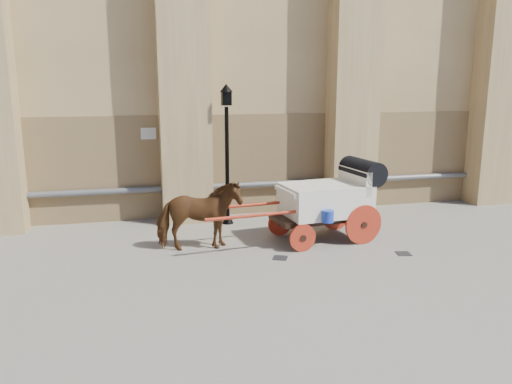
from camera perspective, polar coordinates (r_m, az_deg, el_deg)
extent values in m
plane|color=slate|center=(11.36, -0.83, -7.63)|extent=(90.00, 90.00, 0.00)
cube|color=brown|center=(15.39, 3.03, 3.38)|extent=(44.00, 0.35, 3.00)
cylinder|color=#59595B|center=(15.24, 3.29, 1.00)|extent=(42.00, 0.18, 0.18)
cube|color=beige|center=(14.46, -12.20, 6.55)|extent=(0.42, 0.04, 0.32)
imported|color=brown|center=(11.78, -6.53, -2.74)|extent=(1.99, 0.95, 1.66)
cube|color=black|center=(12.65, 7.41, -2.79)|extent=(2.52, 1.36, 0.13)
cube|color=#EFE6CD|center=(12.60, 7.91, -0.82)|extent=(2.22, 1.60, 0.77)
cube|color=#EFE6CD|center=(12.91, 11.19, 1.36)|extent=(0.32, 1.38, 0.60)
cube|color=#EFE6CD|center=(12.14, 4.06, 0.09)|extent=(0.52, 1.24, 0.11)
cylinder|color=black|center=(12.99, 12.05, 2.37)|extent=(0.77, 1.43, 0.61)
cylinder|color=#AC2916|center=(12.52, 12.18, -3.66)|extent=(0.99, 0.18, 0.98)
cylinder|color=#AC2916|center=(13.64, 9.15, -2.23)|extent=(0.99, 0.18, 0.98)
cylinder|color=#AC2916|center=(11.79, 5.34, -5.24)|extent=(0.66, 0.14, 0.66)
cylinder|color=#AC2916|center=(12.98, 2.77, -3.58)|extent=(0.66, 0.14, 0.66)
cylinder|color=#AC2916|center=(11.42, 0.53, -2.63)|extent=(2.62, 0.38, 0.08)
cylinder|color=#AC2916|center=(12.32, -1.09, -1.53)|extent=(2.62, 0.38, 0.08)
cylinder|color=#1C39AF|center=(11.85, 8.21, -2.76)|extent=(0.28, 0.28, 0.28)
cylinder|color=black|center=(13.84, -3.31, 2.94)|extent=(0.11, 0.11, 3.26)
cone|color=black|center=(14.15, -3.24, -2.94)|extent=(0.33, 0.33, 0.33)
cube|color=black|center=(13.67, -3.41, 10.66)|extent=(0.25, 0.25, 0.38)
cone|color=black|center=(13.66, -3.43, 11.80)|extent=(0.36, 0.36, 0.22)
cube|color=black|center=(11.40, 2.77, -7.53)|extent=(0.42, 0.42, 0.01)
cube|color=black|center=(12.16, 16.49, -6.76)|extent=(0.37, 0.37, 0.01)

